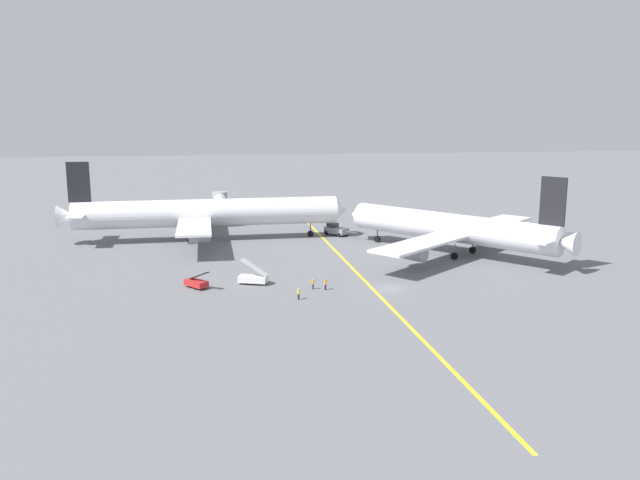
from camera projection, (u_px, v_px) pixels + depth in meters
ground_plane at (389, 289)px, 101.01m from camera, size 600.00×600.00×0.00m
taxiway_stripe at (357, 273)px, 110.28m from camera, size 4.69×119.94×0.01m
airliner_at_gate_left at (206, 213)px, 137.08m from camera, size 59.87×42.99×16.77m
airliner_being_pushed at (452, 228)px, 123.71m from camera, size 41.55×40.24×16.03m
pushback_tug at (336, 230)px, 143.34m from camera, size 6.24×7.66×2.89m
gse_belt_loader_portside at (196, 283)px, 101.25m from camera, size 4.11×4.58×3.02m
gse_stair_truck_yellow at (253, 278)px, 103.47m from camera, size 4.94×3.42×4.06m
ground_crew_ramp_agent_by_cones at (313, 284)px, 100.52m from camera, size 0.50×0.36×1.62m
ground_crew_marshaller_foreground at (325, 284)px, 100.09m from camera, size 0.36×0.50×1.74m
ground_crew_wing_walker_right at (299, 294)px, 95.07m from camera, size 0.36×0.50×1.71m
jet_bridge at (221, 203)px, 163.14m from camera, size 4.05×21.17×5.95m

